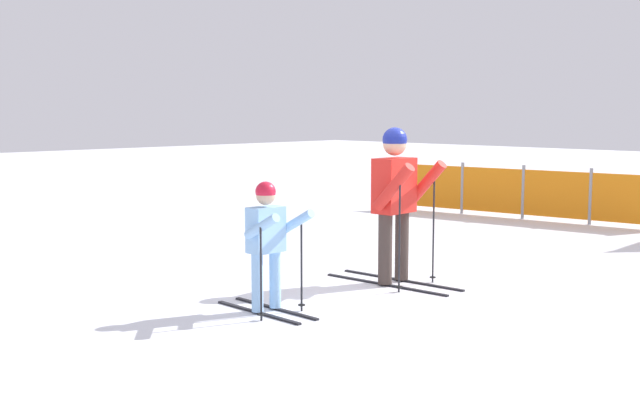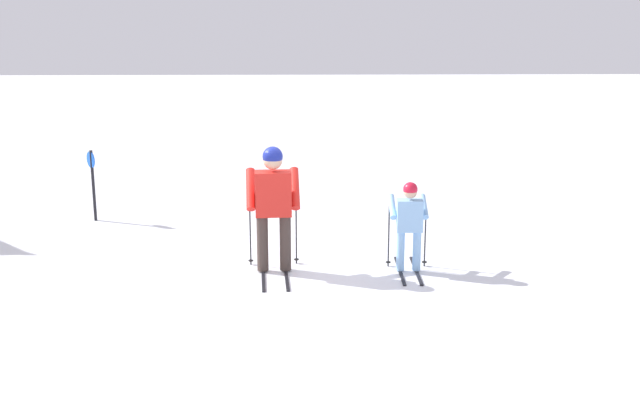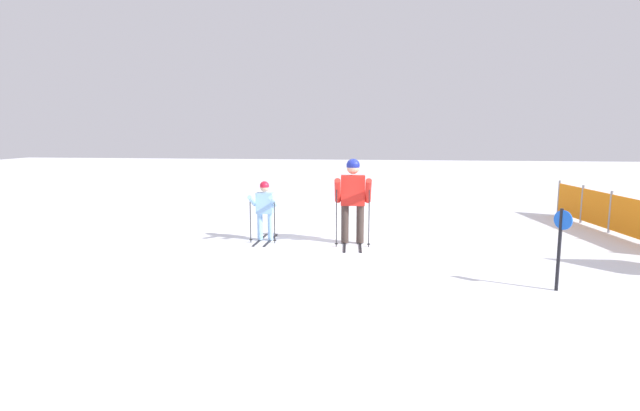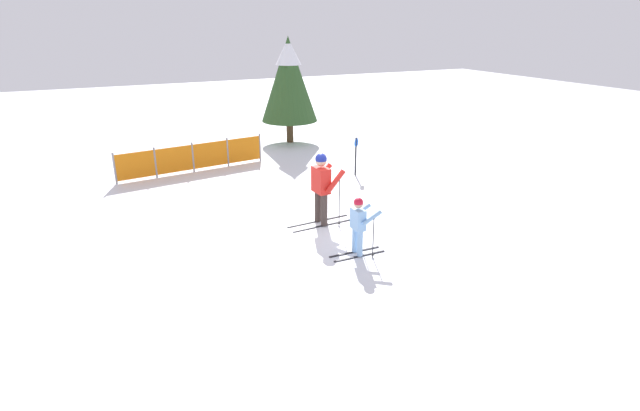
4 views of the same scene
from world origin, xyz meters
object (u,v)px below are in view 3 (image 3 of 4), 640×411
Objects in this scene: skier_adult at (353,194)px; safety_fence at (610,212)px; skier_child at (265,206)px; trail_marker at (560,240)px.

skier_adult is 6.06m from safety_fence.
safety_fence is at bearing 103.73° from skier_child.
safety_fence is at bearing 104.19° from skier_adult.
trail_marker is (4.52, -2.61, 0.28)m from safety_fence.
safety_fence is 3.99× the size of trail_marker.
trail_marker is at bearing 45.89° from skier_adult.
skier_adult is 4.14m from trail_marker.
skier_adult is at bearing 89.02° from skier_child.
skier_child is at bearing -118.74° from trail_marker.
trail_marker is (2.73, 4.98, 0.01)m from skier_child.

